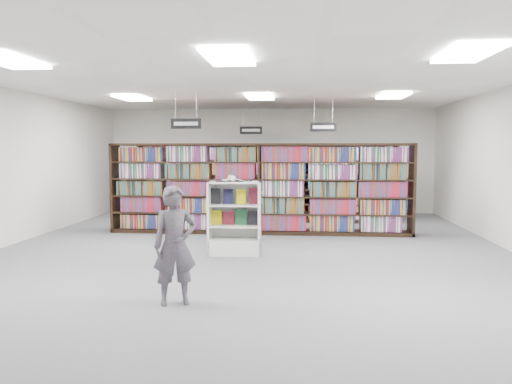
# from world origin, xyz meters

# --- Properties ---
(floor) EXTENTS (12.00, 12.00, 0.00)m
(floor) POSITION_xyz_m (0.00, 0.00, 0.00)
(floor) COLOR #535358
(floor) RESTS_ON ground
(ceiling) EXTENTS (10.00, 12.00, 0.10)m
(ceiling) POSITION_xyz_m (0.00, 0.00, 3.20)
(ceiling) COLOR white
(ceiling) RESTS_ON wall_back
(wall_back) EXTENTS (10.00, 0.10, 3.20)m
(wall_back) POSITION_xyz_m (0.00, 6.00, 1.60)
(wall_back) COLOR silver
(wall_back) RESTS_ON ground
(wall_front) EXTENTS (10.00, 0.10, 3.20)m
(wall_front) POSITION_xyz_m (0.00, -6.00, 1.60)
(wall_front) COLOR silver
(wall_front) RESTS_ON ground
(wall_left) EXTENTS (0.10, 12.00, 3.20)m
(wall_left) POSITION_xyz_m (-5.00, 0.00, 1.60)
(wall_left) COLOR silver
(wall_left) RESTS_ON ground
(bookshelf_row_near) EXTENTS (7.00, 0.60, 2.10)m
(bookshelf_row_near) POSITION_xyz_m (0.00, 2.00, 1.05)
(bookshelf_row_near) COLOR black
(bookshelf_row_near) RESTS_ON floor
(bookshelf_row_mid) EXTENTS (7.00, 0.60, 2.10)m
(bookshelf_row_mid) POSITION_xyz_m (0.00, 4.00, 1.05)
(bookshelf_row_mid) COLOR black
(bookshelf_row_mid) RESTS_ON floor
(bookshelf_row_far) EXTENTS (7.00, 0.60, 2.10)m
(bookshelf_row_far) POSITION_xyz_m (0.00, 5.70, 1.05)
(bookshelf_row_far) COLOR black
(bookshelf_row_far) RESTS_ON floor
(aisle_sign_left) EXTENTS (0.65, 0.02, 0.80)m
(aisle_sign_left) POSITION_xyz_m (-1.50, 1.00, 2.53)
(aisle_sign_left) COLOR #B2B2B7
(aisle_sign_left) RESTS_ON ceiling
(aisle_sign_right) EXTENTS (0.65, 0.02, 0.80)m
(aisle_sign_right) POSITION_xyz_m (1.50, 3.00, 2.53)
(aisle_sign_right) COLOR #B2B2B7
(aisle_sign_right) RESTS_ON ceiling
(aisle_sign_center) EXTENTS (0.65, 0.02, 0.80)m
(aisle_sign_center) POSITION_xyz_m (-0.50, 5.00, 2.53)
(aisle_sign_center) COLOR #B2B2B7
(aisle_sign_center) RESTS_ON ceiling
(troffer_front_left) EXTENTS (0.60, 1.20, 0.04)m
(troffer_front_left) POSITION_xyz_m (-3.00, -3.00, 3.16)
(troffer_front_left) COLOR white
(troffer_front_left) RESTS_ON ceiling
(troffer_front_center) EXTENTS (0.60, 1.20, 0.04)m
(troffer_front_center) POSITION_xyz_m (0.00, -3.00, 3.16)
(troffer_front_center) COLOR white
(troffer_front_center) RESTS_ON ceiling
(troffer_front_right) EXTENTS (0.60, 1.20, 0.04)m
(troffer_front_right) POSITION_xyz_m (3.00, -3.00, 3.16)
(troffer_front_right) COLOR white
(troffer_front_right) RESTS_ON ceiling
(troffer_back_left) EXTENTS (0.60, 1.20, 0.04)m
(troffer_back_left) POSITION_xyz_m (-3.00, 2.00, 3.16)
(troffer_back_left) COLOR white
(troffer_back_left) RESTS_ON ceiling
(troffer_back_center) EXTENTS (0.60, 1.20, 0.04)m
(troffer_back_center) POSITION_xyz_m (0.00, 2.00, 3.16)
(troffer_back_center) COLOR white
(troffer_back_center) RESTS_ON ceiling
(troffer_back_right) EXTENTS (0.60, 1.20, 0.04)m
(troffer_back_right) POSITION_xyz_m (3.00, 2.00, 3.16)
(troffer_back_right) COLOR white
(troffer_back_right) RESTS_ON ceiling
(endcap_display) EXTENTS (0.99, 0.52, 1.37)m
(endcap_display) POSITION_xyz_m (-0.28, -0.33, 0.47)
(endcap_display) COLOR silver
(endcap_display) RESTS_ON floor
(open_book) EXTENTS (0.75, 0.56, 0.13)m
(open_book) POSITION_xyz_m (-0.33, -0.29, 1.40)
(open_book) COLOR black
(open_book) RESTS_ON endcap_display
(shopper) EXTENTS (0.65, 0.54, 1.51)m
(shopper) POSITION_xyz_m (-0.64, -3.43, 0.76)
(shopper) COLOR #534D58
(shopper) RESTS_ON floor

